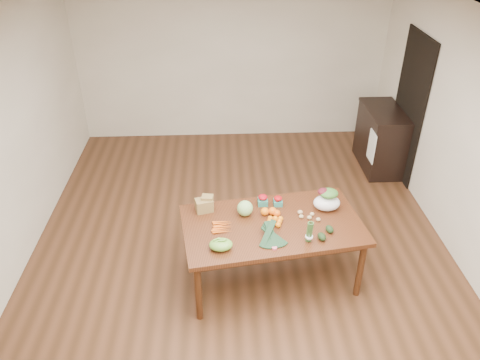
{
  "coord_description": "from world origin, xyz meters",
  "views": [
    {
      "loc": [
        -0.21,
        -4.45,
        3.72
      ],
      "look_at": [
        -0.0,
        0.0,
        0.92
      ],
      "focal_mm": 35.0,
      "sensor_mm": 36.0,
      "label": 1
    }
  ],
  "objects_px": {
    "dining_table": "(271,251)",
    "cabinet": "(380,139)",
    "asparagus_bundle": "(310,232)",
    "salad_bag": "(327,200)",
    "paper_bag": "(204,204)",
    "kale_bunch": "(272,236)",
    "cabbage": "(245,208)",
    "mandarin_cluster": "(275,220)"
  },
  "relations": [
    {
      "from": "asparagus_bundle",
      "to": "salad_bag",
      "type": "xyz_separation_m",
      "value": [
        0.28,
        0.54,
        -0.01
      ]
    },
    {
      "from": "dining_table",
      "to": "cabbage",
      "type": "xyz_separation_m",
      "value": [
        -0.28,
        0.16,
        0.46
      ]
    },
    {
      "from": "cabbage",
      "to": "kale_bunch",
      "type": "height_order",
      "value": "cabbage"
    },
    {
      "from": "salad_bag",
      "to": "asparagus_bundle",
      "type": "bearing_deg",
      "value": -117.77
    },
    {
      "from": "paper_bag",
      "to": "mandarin_cluster",
      "type": "relative_size",
      "value": 1.34
    },
    {
      "from": "dining_table",
      "to": "mandarin_cluster",
      "type": "height_order",
      "value": "mandarin_cluster"
    },
    {
      "from": "paper_bag",
      "to": "cabbage",
      "type": "height_order",
      "value": "paper_bag"
    },
    {
      "from": "paper_bag",
      "to": "kale_bunch",
      "type": "xyz_separation_m",
      "value": [
        0.67,
        -0.56,
        -0.01
      ]
    },
    {
      "from": "cabinet",
      "to": "asparagus_bundle",
      "type": "bearing_deg",
      "value": -120.49
    },
    {
      "from": "cabinet",
      "to": "paper_bag",
      "type": "relative_size",
      "value": 4.24
    },
    {
      "from": "paper_bag",
      "to": "salad_bag",
      "type": "relative_size",
      "value": 0.83
    },
    {
      "from": "cabinet",
      "to": "asparagus_bundle",
      "type": "distance_m",
      "value": 3.16
    },
    {
      "from": "paper_bag",
      "to": "mandarin_cluster",
      "type": "height_order",
      "value": "paper_bag"
    },
    {
      "from": "cabbage",
      "to": "kale_bunch",
      "type": "distance_m",
      "value": 0.53
    },
    {
      "from": "dining_table",
      "to": "mandarin_cluster",
      "type": "xyz_separation_m",
      "value": [
        0.03,
        0.0,
        0.42
      ]
    },
    {
      "from": "cabbage",
      "to": "cabinet",
      "type": "bearing_deg",
      "value": 45.44
    },
    {
      "from": "cabbage",
      "to": "asparagus_bundle",
      "type": "height_order",
      "value": "asparagus_bundle"
    },
    {
      "from": "cabinet",
      "to": "mandarin_cluster",
      "type": "height_order",
      "value": "cabinet"
    },
    {
      "from": "cabinet",
      "to": "kale_bunch",
      "type": "relative_size",
      "value": 2.55
    },
    {
      "from": "dining_table",
      "to": "cabinet",
      "type": "bearing_deg",
      "value": 42.91
    },
    {
      "from": "mandarin_cluster",
      "to": "salad_bag",
      "type": "relative_size",
      "value": 0.62
    },
    {
      "from": "cabbage",
      "to": "mandarin_cluster",
      "type": "distance_m",
      "value": 0.35
    },
    {
      "from": "cabinet",
      "to": "dining_table",
      "type": "bearing_deg",
      "value": -128.71
    },
    {
      "from": "kale_bunch",
      "to": "salad_bag",
      "type": "height_order",
      "value": "salad_bag"
    },
    {
      "from": "paper_bag",
      "to": "mandarin_cluster",
      "type": "distance_m",
      "value": 0.78
    },
    {
      "from": "asparagus_bundle",
      "to": "cabinet",
      "type": "bearing_deg",
      "value": 51.13
    },
    {
      "from": "mandarin_cluster",
      "to": "cabinet",
      "type": "bearing_deg",
      "value": 51.69
    },
    {
      "from": "cabinet",
      "to": "cabbage",
      "type": "relative_size",
      "value": 6.05
    },
    {
      "from": "cabinet",
      "to": "salad_bag",
      "type": "bearing_deg",
      "value": -121.14
    },
    {
      "from": "dining_table",
      "to": "kale_bunch",
      "type": "relative_size",
      "value": 4.62
    },
    {
      "from": "dining_table",
      "to": "cabinet",
      "type": "relative_size",
      "value": 1.81
    },
    {
      "from": "cabbage",
      "to": "asparagus_bundle",
      "type": "xyz_separation_m",
      "value": [
        0.6,
        -0.48,
        0.04
      ]
    },
    {
      "from": "dining_table",
      "to": "cabbage",
      "type": "bearing_deg",
      "value": 140.99
    },
    {
      "from": "paper_bag",
      "to": "asparagus_bundle",
      "type": "distance_m",
      "value": 1.18
    },
    {
      "from": "dining_table",
      "to": "kale_bunch",
      "type": "height_order",
      "value": "kale_bunch"
    },
    {
      "from": "kale_bunch",
      "to": "salad_bag",
      "type": "xyz_separation_m",
      "value": [
        0.65,
        0.53,
        0.03
      ]
    },
    {
      "from": "dining_table",
      "to": "mandarin_cluster",
      "type": "relative_size",
      "value": 10.27
    },
    {
      "from": "cabinet",
      "to": "asparagus_bundle",
      "type": "relative_size",
      "value": 4.08
    },
    {
      "from": "cabbage",
      "to": "dining_table",
      "type": "bearing_deg",
      "value": -30.63
    },
    {
      "from": "cabbage",
      "to": "salad_bag",
      "type": "distance_m",
      "value": 0.89
    },
    {
      "from": "cabbage",
      "to": "mandarin_cluster",
      "type": "relative_size",
      "value": 0.94
    },
    {
      "from": "cabinet",
      "to": "paper_bag",
      "type": "bearing_deg",
      "value": -140.96
    }
  ]
}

